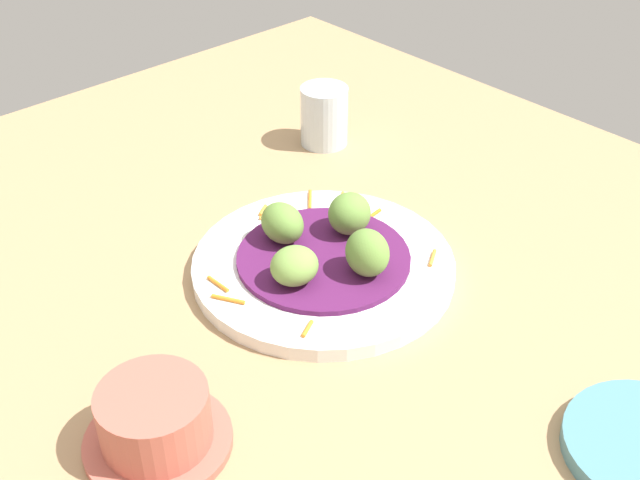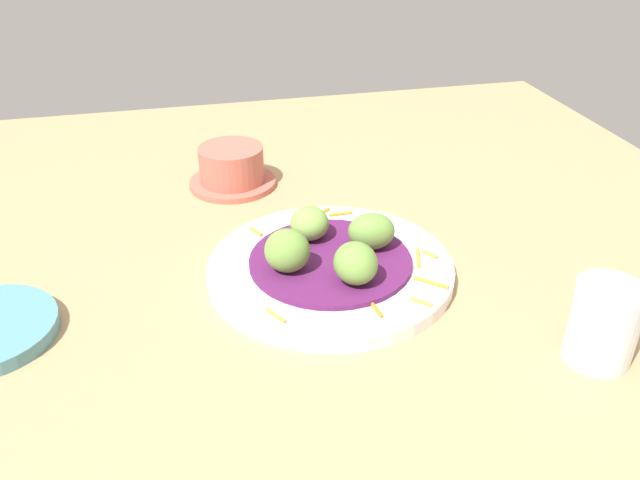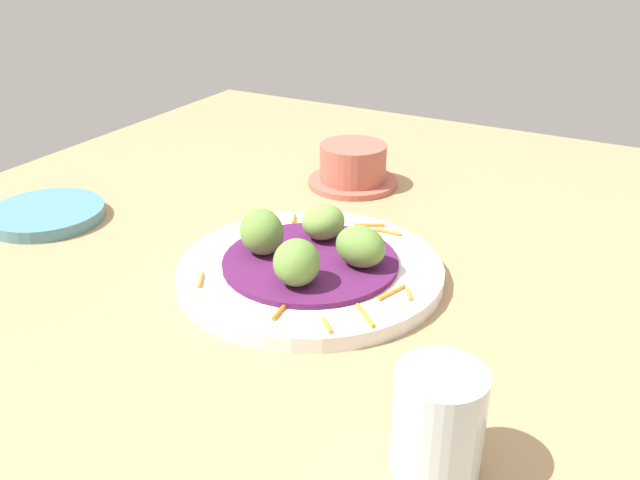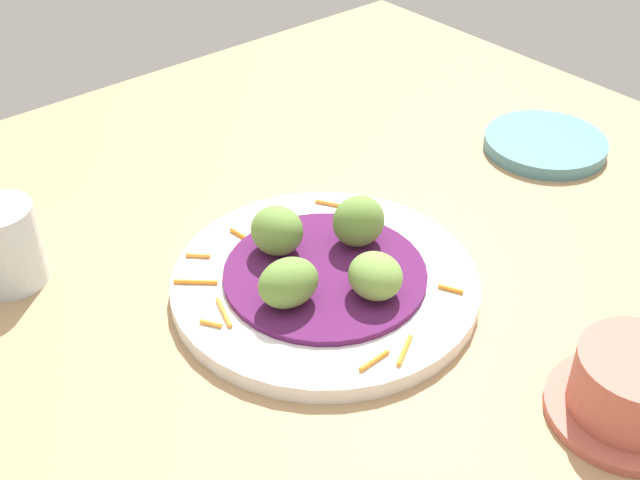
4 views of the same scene
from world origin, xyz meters
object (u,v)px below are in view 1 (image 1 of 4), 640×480
at_px(guac_scoop_left, 294,266).
at_px(guac_scoop_center, 367,253).
at_px(terracotta_bowl, 155,422).
at_px(water_glass, 324,116).
at_px(main_plate, 323,266).
at_px(guac_scoop_back, 282,223).
at_px(guac_scoop_right, 350,214).

relative_size(guac_scoop_left, guac_scoop_center, 1.00).
xyz_separation_m(guac_scoop_left, terracotta_bowl, (0.07, -0.20, -0.01)).
height_order(terracotta_bowl, water_glass, water_glass).
distance_m(main_plate, guac_scoop_back, 0.06).
distance_m(main_plate, guac_scoop_center, 0.06).
relative_size(guac_scoop_right, water_glass, 0.61).
xyz_separation_m(main_plate, water_glass, (-0.20, 0.19, 0.03)).
distance_m(guac_scoop_right, water_glass, 0.24).
bearing_deg(terracotta_bowl, guac_scoop_back, 117.90).
xyz_separation_m(guac_scoop_center, terracotta_bowl, (0.03, -0.26, -0.02)).
xyz_separation_m(main_plate, terracotta_bowl, (0.08, -0.25, 0.02)).
bearing_deg(water_glass, guac_scoop_right, -36.17).
bearing_deg(guac_scoop_right, water_glass, 143.83).
xyz_separation_m(guac_scoop_back, terracotta_bowl, (0.13, -0.24, -0.02)).
height_order(main_plate, guac_scoop_center, guac_scoop_center).
bearing_deg(terracotta_bowl, guac_scoop_right, 106.56).
bearing_deg(guac_scoop_back, terracotta_bowl, -62.10).
relative_size(main_plate, terracotta_bowl, 2.25).
height_order(guac_scoop_left, guac_scoop_center, guac_scoop_center).
bearing_deg(water_glass, main_plate, -42.93).
relative_size(guac_scoop_left, guac_scoop_right, 1.01).
bearing_deg(guac_scoop_right, guac_scoop_left, -76.14).
distance_m(main_plate, water_glass, 0.28).
height_order(guac_scoop_center, terracotta_bowl, guac_scoop_center).
height_order(guac_scoop_back, water_glass, water_glass).
distance_m(guac_scoop_back, water_glass, 0.25).
bearing_deg(guac_scoop_left, terracotta_bowl, -72.14).
height_order(main_plate, guac_scoop_back, guac_scoop_back).
xyz_separation_m(guac_scoop_left, water_glass, (-0.22, 0.24, -0.00)).
relative_size(main_plate, guac_scoop_back, 5.17).
xyz_separation_m(guac_scoop_center, guac_scoop_back, (-0.10, -0.02, -0.00)).
distance_m(guac_scoop_left, terracotta_bowl, 0.21).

